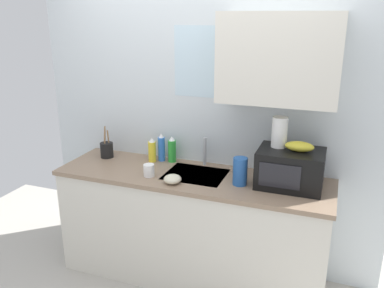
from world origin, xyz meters
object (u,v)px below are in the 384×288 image
dish_soap_bottle_green (172,150)px  cereal_canister (240,171)px  small_bowl (173,179)px  microwave (290,168)px  dish_soap_bottle_blue (161,148)px  utensil_crock (107,150)px  mug_white (149,170)px  dish_soap_bottle_yellow (152,150)px  paper_towel_roll (279,132)px  banana_bunch (299,146)px

dish_soap_bottle_green → cereal_canister: bearing=-22.4°
small_bowl → microwave: bearing=17.1°
dish_soap_bottle_blue → utensil_crock: 0.49m
cereal_canister → microwave: bearing=16.2°
mug_white → utensil_crock: (-0.53, 0.26, 0.02)m
microwave → dish_soap_bottle_yellow: 1.15m
dish_soap_bottle_yellow → cereal_canister: 0.83m
mug_white → utensil_crock: utensil_crock is taller
dish_soap_bottle_green → small_bowl: 0.46m
microwave → dish_soap_bottle_yellow: bearing=174.1°
mug_white → utensil_crock: bearing=153.9°
mug_white → cereal_canister: bearing=7.5°
paper_towel_roll → cereal_canister: 0.40m
dish_soap_bottle_green → small_bowl: size_ratio=1.69×
paper_towel_roll → mug_white: bearing=-165.5°
paper_towel_roll → dish_soap_bottle_green: bearing=172.5°
microwave → small_bowl: bearing=-162.9°
banana_bunch → dish_soap_bottle_green: banana_bunch is taller
microwave → dish_soap_bottle_blue: size_ratio=1.93×
paper_towel_roll → dish_soap_bottle_yellow: (-1.05, 0.07, -0.28)m
microwave → cereal_canister: microwave is taller
dish_soap_bottle_green → mug_white: size_ratio=2.31×
banana_bunch → dish_soap_bottle_yellow: size_ratio=0.97×
mug_white → small_bowl: bearing=-15.3°
banana_bunch → paper_towel_roll: 0.18m
microwave → dish_soap_bottle_yellow: microwave is taller
utensil_crock → mug_white: bearing=-26.1°
dish_soap_bottle_green → small_bowl: dish_soap_bottle_green is taller
dish_soap_bottle_yellow → mug_white: (0.12, -0.31, -0.05)m
microwave → dish_soap_bottle_green: 1.00m
dish_soap_bottle_yellow → mug_white: bearing=-68.7°
mug_white → small_bowl: (0.22, -0.06, -0.02)m
paper_towel_roll → dish_soap_bottle_yellow: bearing=176.4°
cereal_canister → mug_white: bearing=-172.5°
utensil_crock → small_bowl: utensil_crock is taller
microwave → paper_towel_roll: paper_towel_roll is taller
dish_soap_bottle_blue → small_bowl: dish_soap_bottle_blue is taller
dish_soap_bottle_green → dish_soap_bottle_blue: (-0.09, -0.01, 0.01)m
banana_bunch → cereal_canister: size_ratio=0.98×
dish_soap_bottle_green → dish_soap_bottle_yellow: bearing=-162.5°
utensil_crock → cereal_canister: bearing=-7.9°
dish_soap_bottle_green → dish_soap_bottle_blue: dish_soap_bottle_blue is taller
dish_soap_bottle_yellow → utensil_crock: bearing=-173.6°
dish_soap_bottle_yellow → small_bowl: 0.50m
dish_soap_bottle_yellow → small_bowl: size_ratio=1.58×
paper_towel_roll → cereal_canister: (-0.24, -0.15, -0.28)m
dish_soap_bottle_green → dish_soap_bottle_yellow: 0.17m
microwave → cereal_canister: bearing=-163.8°
dish_soap_bottle_yellow → utensil_crock: (-0.41, -0.05, -0.03)m
paper_towel_roll → utensil_crock: 1.49m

